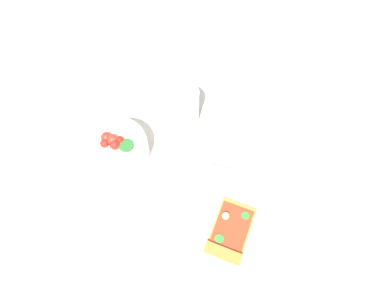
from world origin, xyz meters
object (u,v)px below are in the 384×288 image
plate (208,223)px  soda_glass (183,108)px  salad_bowl (118,148)px  paper_napkin (253,114)px  pizza_slice_main (229,234)px

plate → soda_glass: bearing=88.8°
plate → salad_bowl: size_ratio=1.99×
plate → salad_bowl: 0.25m
salad_bowl → paper_napkin: size_ratio=0.83×
salad_bowl → plate: bearing=-52.4°
plate → pizza_slice_main: bearing=-46.6°
pizza_slice_main → soda_glass: bearing=95.2°
plate → paper_napkin: 0.30m
soda_glass → paper_napkin: 0.17m
pizza_slice_main → soda_glass: size_ratio=1.31×
salad_bowl → paper_napkin: bearing=7.1°
pizza_slice_main → paper_napkin: 0.31m
plate → salad_bowl: salad_bowl is taller
plate → soda_glass: 0.27m
salad_bowl → paper_napkin: 0.33m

